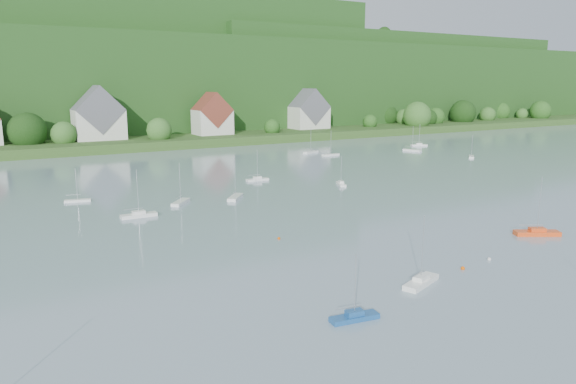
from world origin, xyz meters
The scene contains 12 objects.
far_shore_strip centered at (0.00, 200.00, 1.50)m, with size 600.00×60.00×3.00m, color #345620.
forested_ridge centered at (0.39, 268.57, 22.89)m, with size 620.00×181.22×69.89m.
village_building_2 centered at (5.00, 188.00, 10.27)m, with size 16.00×11.44×18.00m.
village_building_3 centered at (45.00, 186.00, 9.43)m, with size 13.00×10.40×15.50m.
village_building_4 centered at (90.00, 190.00, 9.59)m, with size 15.00×10.40×16.50m.
near_sailboat_1 centered at (-2.73, 37.21, 0.39)m, with size 4.90×1.99×6.43m.
near_sailboat_3 centered at (9.03, 40.68, 0.43)m, with size 5.98×3.53×7.80m.
near_sailboat_5 centered at (37.48, 46.52, 0.45)m, with size 6.39×4.74×8.58m.
mooring_buoy_2 centered at (16.83, 41.79, 0.00)m, with size 0.49×0.49×0.49m, color #FA5902.
mooring_buoy_3 centered at (4.17, 63.72, 0.00)m, with size 0.41×0.41×0.41m, color #FA5902.
mooring_buoy_4 centered at (22.26, 42.44, 0.00)m, with size 0.49×0.49×0.49m, color silver.
far_sailboat_cluster centered at (4.52, 116.16, 0.37)m, with size 195.61×57.92×8.71m.
Camera 1 is at (-31.58, 0.29, 21.66)m, focal length 33.39 mm.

